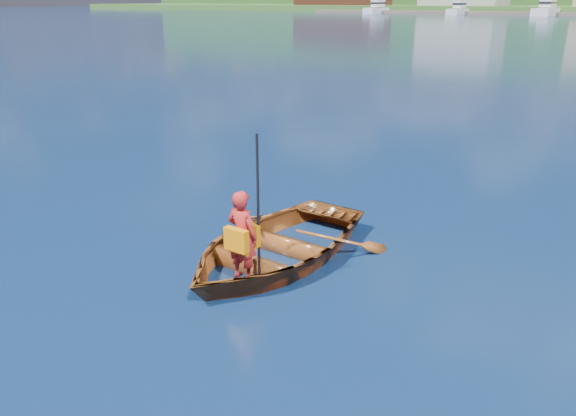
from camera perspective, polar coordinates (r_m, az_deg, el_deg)
name	(u,v)px	position (r m, az deg, el deg)	size (l,w,h in m)	color
ground	(245,235)	(9.06, -4.36, -2.77)	(600.00, 600.00, 0.00)	#152044
rowboat	(275,245)	(8.15, -1.36, -3.77)	(2.57, 3.57, 0.73)	maroon
child_paddler	(242,236)	(7.22, -4.65, -2.85)	(0.45, 0.34, 1.94)	#B3211F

